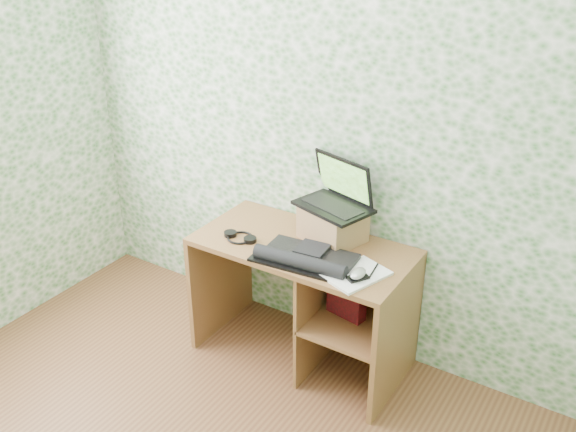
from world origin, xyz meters
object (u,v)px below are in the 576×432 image
Objects in this scene: desk at (317,288)px; laptop at (337,195)px; notepad at (356,275)px; riser at (333,224)px; keyboard at (306,258)px.

laptop reaches higher than desk.
desk is 0.45m from notepad.
keyboard is (0.01, -0.29, -0.07)m from riser.
riser is 0.56× the size of keyboard.
desk is 0.35m from keyboard.
keyboard reaches higher than notepad.
notepad is (0.29, -0.28, -0.09)m from riser.
riser is at bearing -73.47° from laptop.
laptop reaches higher than notepad.
laptop is 0.40m from keyboard.
notepad is (0.29, -0.32, -0.24)m from laptop.
laptop reaches higher than keyboard.
keyboard reaches higher than desk.
laptop is at bearing 90.00° from riser.
keyboard is at bearing -79.90° from desk.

